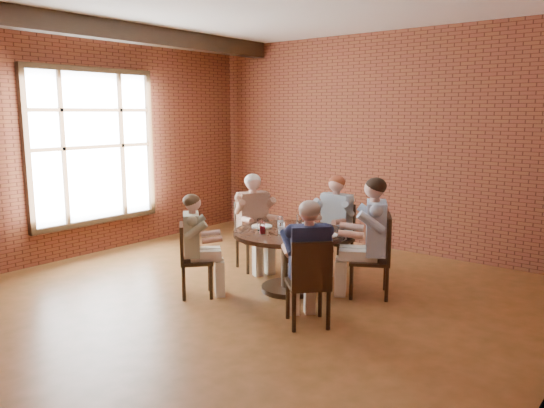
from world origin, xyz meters
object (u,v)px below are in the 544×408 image
Objects in this scene: dining_table at (289,249)px; diner_d at (196,246)px; chair_b at (337,234)px; chair_e at (310,280)px; smartphone at (296,241)px; diner_a at (370,237)px; chair_c at (252,232)px; diner_e at (308,263)px; diner_c at (254,222)px; chair_d at (190,257)px; chair_a at (378,253)px; diner_b at (334,224)px.

diner_d is (-0.74, -0.84, 0.09)m from dining_table.
chair_b is at bearing -68.80° from diner_d.
dining_table is 1.15m from chair_e.
diner_d reaches higher than smartphone.
diner_a reaches higher than diner_d.
diner_a is 1.51× the size of chair_c.
diner_a is 1.19m from diner_e.
diner_e reaches higher than smartphone.
chair_e is at bearing -99.45° from diner_c.
chair_b is 6.40× the size of smartphone.
diner_e reaches higher than chair_c.
chair_c is at bearing 90.00° from diner_c.
chair_c is 0.18m from diner_c.
smartphone is at bearing -115.57° from diner_d.
chair_e reaches higher than chair_d.
diner_d is at bearing -90.00° from chair_d.
diner_d is 1.21m from smartphone.
diner_d is (-1.58, -1.31, -0.09)m from diner_a.
diner_d is (-0.73, -1.96, 0.11)m from chair_b.
chair_b is at bearing 90.71° from dining_table.
diner_c reaches higher than chair_e.
chair_a is at bearing -62.42° from diner_c.
diner_c is at bearing -81.57° from chair_e.
dining_table is 0.96× the size of diner_a.
diner_e is at bearing -66.44° from diner_b.
diner_a is at bearing -98.85° from diner_d.
chair_a is 1.07m from smartphone.
diner_b reaches higher than chair_c.
chair_c is at bearing -81.21° from chair_e.
diner_a is at bearing -38.18° from chair_b.
diner_d reaches higher than chair_a.
diner_c is (-0.93, 0.43, 0.14)m from dining_table.
chair_e is 6.34× the size of smartphone.
chair_d is at bearing 90.00° from diner_d.
diner_b is 1.93m from diner_e.
smartphone is (-0.47, 0.41, 0.25)m from chair_e.
chair_b is 0.18m from diner_b.
diner_e is at bearing -98.76° from chair_c.
diner_b is at bearing -31.36° from diner_c.
diner_b is (-0.94, 0.52, 0.13)m from chair_a.
chair_a is 0.75× the size of diner_e.
diner_e is (0.78, -0.72, 0.12)m from dining_table.
diner_c reaches higher than diner_b.
diner_d reaches higher than chair_e.
chair_c is at bearing -117.65° from chair_a.
diner_c is at bearing 155.23° from dining_table.
dining_table is at bearing -90.00° from diner_a.
diner_c is at bearing -143.34° from chair_b.
diner_a is 1.86m from chair_c.
diner_b reaches higher than chair_a.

